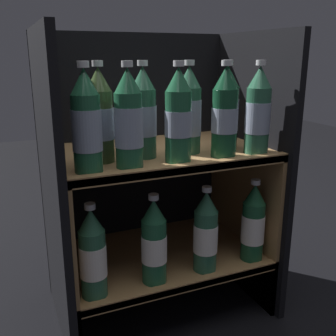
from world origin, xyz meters
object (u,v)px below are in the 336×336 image
(bottle_lower_front_0, at_px, (93,255))
(bottle_lower_front_3, at_px, (253,224))
(bottle_upper_front_0, at_px, (86,124))
(bottle_upper_back_1, at_px, (143,115))
(bottle_upper_front_4, at_px, (258,113))
(bottle_upper_back_0, at_px, (100,118))
(bottle_upper_back_2, at_px, (189,113))
(bottle_upper_front_3, at_px, (225,115))
(bottle_lower_front_1, at_px, (154,243))
(bottle_lower_front_2, at_px, (206,233))
(bottle_upper_front_1, at_px, (129,121))
(bottle_upper_front_2, at_px, (178,118))
(bottle_upper_back_3, at_px, (226,110))

(bottle_lower_front_0, xyz_separation_m, bottle_lower_front_3, (0.47, 0.00, -0.00))
(bottle_upper_front_0, xyz_separation_m, bottle_upper_back_1, (0.16, 0.08, 0.00))
(bottle_upper_front_4, xyz_separation_m, bottle_upper_back_0, (-0.41, 0.08, 0.00))
(bottle_upper_back_2, bearing_deg, bottle_lower_front_3, -23.18)
(bottle_upper_front_3, relative_size, bottle_lower_front_3, 1.00)
(bottle_lower_front_0, relative_size, bottle_lower_front_1, 1.00)
(bottle_lower_front_1, height_order, bottle_lower_front_3, same)
(bottle_upper_front_4, xyz_separation_m, bottle_lower_front_2, (-0.15, 0.00, -0.33))
(bottle_upper_back_2, bearing_deg, bottle_upper_front_0, -165.45)
(bottle_upper_back_2, distance_m, bottle_lower_front_2, 0.33)
(bottle_lower_front_3, bearing_deg, bottle_upper_front_1, 180.00)
(bottle_upper_back_2, bearing_deg, bottle_upper_front_3, -49.05)
(bottle_upper_front_0, distance_m, bottle_upper_back_0, 0.09)
(bottle_upper_back_1, distance_m, bottle_lower_front_0, 0.37)
(bottle_upper_front_2, bearing_deg, bottle_upper_front_0, -180.00)
(bottle_upper_front_1, relative_size, bottle_lower_front_1, 1.00)
(bottle_upper_back_2, relative_size, bottle_lower_front_3, 1.00)
(bottle_upper_back_0, relative_size, bottle_lower_front_0, 1.00)
(bottle_upper_front_1, height_order, bottle_upper_front_3, same)
(bottle_upper_front_3, relative_size, bottle_upper_back_3, 1.00)
(bottle_upper_back_1, height_order, bottle_lower_front_0, bottle_upper_back_1)
(bottle_upper_back_1, distance_m, bottle_upper_back_2, 0.13)
(bottle_upper_front_2, xyz_separation_m, bottle_lower_front_3, (0.24, -0.00, -0.33))
(bottle_upper_front_2, height_order, bottle_lower_front_0, bottle_upper_front_2)
(bottle_upper_front_2, relative_size, bottle_lower_front_3, 1.00)
(bottle_upper_back_1, relative_size, bottle_lower_front_0, 1.00)
(bottle_lower_front_0, bearing_deg, bottle_upper_back_2, 14.40)
(bottle_upper_back_0, distance_m, bottle_lower_front_1, 0.35)
(bottle_upper_front_2, height_order, bottle_upper_back_0, same)
(bottle_upper_back_3, xyz_separation_m, bottle_lower_front_2, (-0.10, -0.08, -0.33))
(bottle_upper_back_1, xyz_separation_m, bottle_lower_front_1, (-0.00, -0.08, -0.33))
(bottle_lower_front_2, relative_size, bottle_lower_front_3, 1.00)
(bottle_upper_front_3, distance_m, bottle_upper_back_0, 0.32)
(bottle_upper_front_1, bearing_deg, bottle_upper_back_1, 49.94)
(bottle_upper_front_0, height_order, bottle_upper_front_3, same)
(bottle_upper_front_0, xyz_separation_m, bottle_lower_front_2, (0.31, 0.00, -0.33))
(bottle_upper_back_1, bearing_deg, bottle_upper_back_3, 0.00)
(bottle_lower_front_0, bearing_deg, bottle_upper_back_3, 10.41)
(bottle_upper_back_0, height_order, bottle_upper_back_2, same)
(bottle_upper_back_3, bearing_deg, bottle_lower_front_0, -169.59)
(bottle_upper_front_2, distance_m, bottle_upper_back_1, 0.10)
(bottle_upper_back_0, xyz_separation_m, bottle_upper_back_1, (0.11, 0.00, 0.00))
(bottle_upper_front_1, relative_size, bottle_lower_front_0, 1.00)
(bottle_upper_front_4, relative_size, bottle_lower_front_3, 1.00)
(bottle_upper_back_0, xyz_separation_m, bottle_lower_front_2, (0.26, -0.08, -0.33))
(bottle_upper_back_2, relative_size, bottle_lower_front_2, 1.00)
(bottle_upper_back_1, bearing_deg, bottle_upper_back_0, 180.00)
(bottle_upper_front_2, height_order, bottle_upper_back_3, same)
(bottle_lower_front_2, bearing_deg, bottle_upper_front_2, 180.00)
(bottle_upper_front_3, bearing_deg, bottle_lower_front_0, -180.00)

